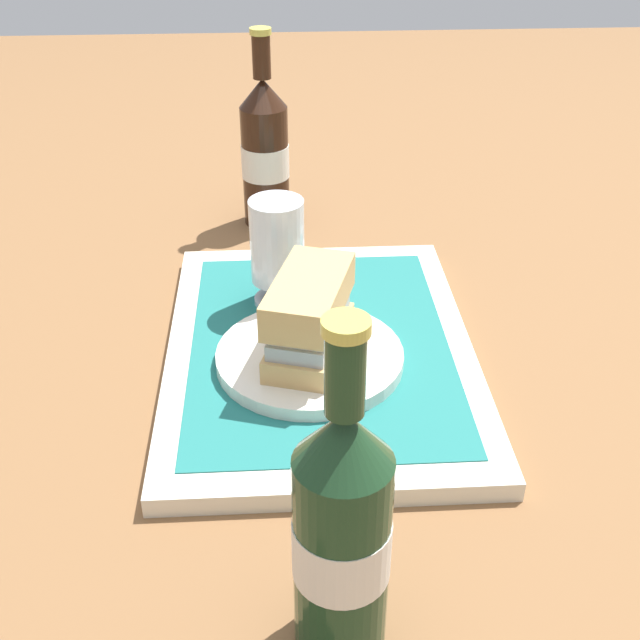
% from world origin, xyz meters
% --- Properties ---
extents(ground_plane, '(3.00, 3.00, 0.00)m').
position_xyz_m(ground_plane, '(0.00, 0.00, 0.00)').
color(ground_plane, brown).
extents(tray, '(0.44, 0.32, 0.02)m').
position_xyz_m(tray, '(0.00, 0.00, 0.01)').
color(tray, beige).
rests_on(tray, ground_plane).
extents(placemat, '(0.38, 0.27, 0.00)m').
position_xyz_m(placemat, '(0.00, 0.00, 0.02)').
color(placemat, '#1E6B66').
rests_on(placemat, tray).
extents(plate, '(0.19, 0.19, 0.01)m').
position_xyz_m(plate, '(-0.04, 0.01, 0.03)').
color(plate, silver).
rests_on(plate, placemat).
extents(sandwich, '(0.14, 0.10, 0.08)m').
position_xyz_m(sandwich, '(-0.03, 0.01, 0.08)').
color(sandwich, tan).
rests_on(sandwich, plate).
extents(beer_glass, '(0.06, 0.06, 0.12)m').
position_xyz_m(beer_glass, '(0.09, 0.04, 0.09)').
color(beer_glass, silver).
rests_on(beer_glass, placemat).
extents(beer_bottle, '(0.07, 0.07, 0.27)m').
position_xyz_m(beer_bottle, '(0.35, 0.05, 0.10)').
color(beer_bottle, black).
rests_on(beer_bottle, ground_plane).
extents(second_bottle, '(0.07, 0.07, 0.27)m').
position_xyz_m(second_bottle, '(-0.34, 0.01, 0.10)').
color(second_bottle, '#19381E').
rests_on(second_bottle, ground_plane).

